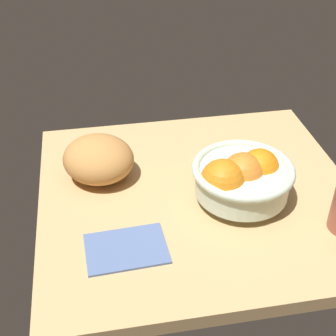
{
  "coord_description": "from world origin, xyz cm",
  "views": [
    {
      "loc": [
        -19.84,
        -75.71,
        62.17
      ],
      "look_at": [
        -5.87,
        2.77,
        5.0
      ],
      "focal_mm": 51.25,
      "sensor_mm": 36.0,
      "label": 1
    }
  ],
  "objects": [
    {
      "name": "ground_plane",
      "position": [
        0.0,
        0.0,
        -1.5
      ],
      "size": [
        65.25,
        60.79,
        3.0
      ],
      "primitive_type": "cube",
      "color": "tan"
    },
    {
      "name": "fruit_bowl",
      "position": [
        7.77,
        -3.61,
        5.69
      ],
      "size": [
        20.3,
        20.3,
        10.83
      ],
      "color": "silver",
      "rests_on": "ground"
    },
    {
      "name": "bread_loaf",
      "position": [
        -19.73,
        9.02,
        4.68
      ],
      "size": [
        20.5,
        20.17,
        9.36
      ],
      "primitive_type": "ellipsoid",
      "rotation": [
        0.0,
        0.0,
        5.72
      ],
      "color": "#C18344",
      "rests_on": "ground"
    },
    {
      "name": "napkin_folded",
      "position": [
        -16.48,
        -13.86,
        0.47
      ],
      "size": [
        15.03,
        11.07,
        0.93
      ],
      "primitive_type": "cube",
      "rotation": [
        0.0,
        0.0,
        0.05
      ],
      "color": "#53699A",
      "rests_on": "ground"
    }
  ]
}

